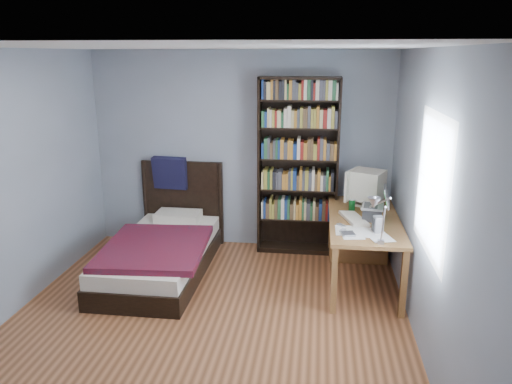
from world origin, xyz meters
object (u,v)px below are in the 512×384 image
crt_monitor (365,185)px  speaker (378,225)px  desk_lamp (376,207)px  bookshelf (298,167)px  keyboard (354,219)px  laptop (374,210)px  soda_can (352,205)px  desk (360,230)px  bed (163,249)px

crt_monitor → speaker: 0.95m
desk_lamp → bookshelf: 2.03m
crt_monitor → keyboard: 0.62m
desk_lamp → keyboard: 1.10m
laptop → desk_lamp: bearing=-96.1°
crt_monitor → desk_lamp: bearing=-92.0°
keyboard → soda_can: soda_can is taller
keyboard → speaker: speaker is taller
bookshelf → soda_can: bearing=-40.6°
soda_can → bookshelf: (-0.64, 0.55, 0.30)m
desk → bookshelf: (-0.76, 0.31, 0.68)m
desk → speaker: (0.09, -0.94, 0.40)m
soda_can → desk: bearing=62.1°
crt_monitor → laptop: size_ratio=1.37×
desk → soda_can: size_ratio=12.97×
laptop → crt_monitor: bearing=96.5°
keyboard → desk: bearing=61.2°
bookshelf → desk_lamp: bearing=-68.4°
desk_lamp → keyboard: bearing=95.6°
desk → bed: 2.34m
soda_can → bookshelf: bookshelf is taller
desk_lamp → bed: (-2.26, 1.08, -0.93)m
crt_monitor → soda_can: 0.33m
soda_can → bookshelf: 0.90m
bookshelf → keyboard: bearing=-53.7°
laptop → bed: (-2.37, 0.02, -0.58)m
crt_monitor → soda_can: bearing=-124.6°
speaker → soda_can: speaker is taller
desk → desk_lamp: bearing=-90.7°
crt_monitor → keyboard: bearing=-105.3°
keyboard → bookshelf: (-0.65, 0.88, 0.35)m
desk → speaker: bearing=-84.3°
crt_monitor → laptop: bearing=-83.5°
bookshelf → speaker: bearing=-55.6°
desk → desk_lamp: 1.75m
desk → keyboard: size_ratio=3.60×
soda_can → bed: bearing=-173.2°
keyboard → bed: bed is taller
laptop → soda_can: 0.36m
laptop → keyboard: size_ratio=0.78×
crt_monitor → soda_can: crt_monitor is taller
desk_lamp → bookshelf: bookshelf is taller
desk → laptop: 0.67m
desk_lamp → bookshelf: (-0.75, 1.88, -0.09)m
keyboard → bookshelf: 1.15m
desk → laptop: size_ratio=4.61×
soda_can → bed: 2.23m
desk → bed: bed is taller
laptop → keyboard: bearing=-166.2°
keyboard → laptop: bearing=-3.3°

